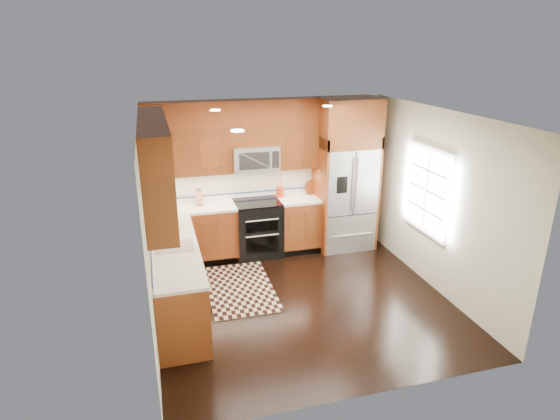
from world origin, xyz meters
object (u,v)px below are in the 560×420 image
object	(u,v)px
refrigerator	(346,175)
rug	(240,288)
range	(258,228)
utensil_crock	(280,190)
knife_block	(199,198)

from	to	relation	value
refrigerator	rug	distance (m)	2.69
range	refrigerator	bearing A→B (deg)	-1.40
rug	utensil_crock	size ratio (longest dim) A/B	4.24
range	utensil_crock	size ratio (longest dim) A/B	2.54
refrigerator	knife_block	bearing A→B (deg)	176.07
range	knife_block	distance (m)	1.12
rug	utensil_crock	bearing A→B (deg)	53.68
range	knife_block	world-z (taller)	knife_block
refrigerator	utensil_crock	world-z (taller)	refrigerator
range	rug	xyz separation A→B (m)	(-0.54, -1.12, -0.46)
range	refrigerator	distance (m)	1.76
knife_block	utensil_crock	bearing A→B (deg)	1.42
knife_block	utensil_crock	world-z (taller)	utensil_crock
utensil_crock	rug	bearing A→B (deg)	-127.17
range	utensil_crock	world-z (taller)	utensil_crock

